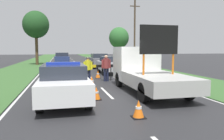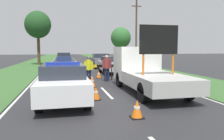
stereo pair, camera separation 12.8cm
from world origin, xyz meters
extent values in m
plane|color=#28282B|center=(0.00, 0.00, 0.00)|extent=(160.00, 160.00, 0.00)
cube|color=silver|center=(0.00, 0.66, 0.00)|extent=(0.12, 2.83, 0.01)
cube|color=silver|center=(0.00, 7.61, 0.00)|extent=(0.12, 2.83, 0.01)
cube|color=silver|center=(0.00, 14.56, 0.00)|extent=(0.12, 2.83, 0.01)
cube|color=silver|center=(0.00, 21.51, 0.00)|extent=(0.12, 2.83, 0.01)
cube|color=silver|center=(0.00, 28.47, 0.00)|extent=(0.12, 2.83, 0.01)
cube|color=silver|center=(0.00, 35.42, 0.00)|extent=(0.12, 2.83, 0.01)
cube|color=silver|center=(0.00, 42.37, 0.00)|extent=(0.12, 2.83, 0.01)
cube|color=silver|center=(-3.98, 16.03, 0.00)|extent=(0.10, 61.38, 0.01)
cube|color=silver|center=(3.98, 16.03, 0.00)|extent=(0.10, 61.38, 0.01)
cube|color=#38602D|center=(-6.27, 20.00, 0.01)|extent=(4.39, 120.00, 0.03)
cube|color=#38602D|center=(6.27, 20.00, 0.01)|extent=(4.39, 120.00, 0.03)
cube|color=white|center=(-2.04, -0.70, 0.68)|extent=(1.87, 4.66, 0.69)
cube|color=#282D38|center=(-2.04, -0.84, 1.27)|extent=(1.65, 2.15, 0.49)
cylinder|color=black|center=(-2.85, 0.75, 0.34)|extent=(0.24, 0.67, 0.67)
cylinder|color=black|center=(-1.22, 0.75, 0.34)|extent=(0.24, 0.67, 0.67)
cylinder|color=black|center=(-2.85, -2.14, 0.34)|extent=(0.24, 0.67, 0.67)
cylinder|color=black|center=(-1.22, -2.14, 0.34)|extent=(0.24, 0.67, 0.67)
cube|color=#1E38C6|center=(-2.04, -0.84, 1.56)|extent=(1.31, 0.24, 0.10)
cube|color=#193399|center=(-2.04, -0.70, 0.71)|extent=(1.88, 3.82, 0.10)
cube|color=black|center=(-2.04, 1.68, 0.61)|extent=(1.03, 0.08, 0.41)
cube|color=white|center=(2.04, 2.18, 1.33)|extent=(2.23, 1.91, 1.84)
cube|color=#232833|center=(2.04, 3.12, 1.66)|extent=(1.90, 0.04, 0.81)
cube|color=#B2B2AD|center=(2.04, -0.81, 0.70)|extent=(2.23, 4.06, 0.59)
cylinder|color=#D16619|center=(1.34, -0.81, 1.45)|extent=(0.09, 0.09, 0.90)
cylinder|color=#D16619|center=(2.74, -0.81, 1.45)|extent=(0.09, 0.09, 0.90)
cube|color=black|center=(2.04, -0.81, 2.53)|extent=(1.74, 0.12, 1.26)
cylinder|color=black|center=(1.04, 2.18, 0.41)|extent=(0.24, 0.81, 0.81)
cylinder|color=black|center=(3.04, 2.18, 0.41)|extent=(0.24, 0.81, 0.81)
cylinder|color=black|center=(1.04, -1.62, 0.41)|extent=(0.24, 0.81, 0.81)
cylinder|color=black|center=(3.04, -1.62, 0.41)|extent=(0.24, 0.81, 0.81)
cylinder|color=black|center=(-0.90, 4.71, 0.45)|extent=(0.07, 0.07, 0.90)
cylinder|color=black|center=(1.15, 4.71, 0.45)|extent=(0.07, 0.07, 0.90)
cube|color=yellow|center=(-0.94, 4.71, 0.99)|extent=(0.43, 0.08, 0.18)
cube|color=black|center=(-0.51, 4.71, 0.99)|extent=(0.43, 0.08, 0.18)
cube|color=yellow|center=(-0.09, 4.71, 0.99)|extent=(0.43, 0.08, 0.18)
cube|color=black|center=(0.34, 4.71, 0.99)|extent=(0.43, 0.08, 0.18)
cube|color=yellow|center=(0.77, 4.71, 0.99)|extent=(0.43, 0.08, 0.18)
cube|color=black|center=(1.19, 4.71, 0.99)|extent=(0.43, 0.08, 0.18)
cylinder|color=#191E38|center=(-0.56, 4.13, 0.40)|extent=(0.15, 0.15, 0.80)
cylinder|color=#191E38|center=(-0.40, 4.13, 0.40)|extent=(0.15, 0.15, 0.80)
cylinder|color=yellow|center=(-0.48, 4.13, 1.11)|extent=(0.37, 0.37, 0.60)
cylinder|color=yellow|center=(-0.71, 4.13, 1.07)|extent=(0.12, 0.12, 0.51)
cylinder|color=yellow|center=(-0.25, 4.13, 1.07)|extent=(0.12, 0.12, 0.51)
sphere|color=tan|center=(-0.48, 4.13, 1.51)|extent=(0.21, 0.21, 0.21)
cylinder|color=#141933|center=(-0.48, 4.13, 1.57)|extent=(0.24, 0.24, 0.05)
cylinder|color=#191E38|center=(0.67, 4.40, 0.43)|extent=(0.16, 0.16, 0.86)
cylinder|color=#191E38|center=(0.84, 4.40, 0.43)|extent=(0.16, 0.16, 0.86)
cylinder|color=maroon|center=(0.75, 4.40, 1.18)|extent=(0.39, 0.39, 0.65)
cylinder|color=maroon|center=(0.51, 4.40, 1.15)|extent=(0.13, 0.13, 0.55)
cylinder|color=maroon|center=(1.00, 4.40, 1.15)|extent=(0.13, 0.13, 0.55)
sphere|color=tan|center=(0.75, 4.40, 1.62)|extent=(0.22, 0.22, 0.22)
cube|color=black|center=(-0.49, 2.32, 0.01)|extent=(0.46, 0.46, 0.03)
cone|color=orange|center=(-0.49, 2.32, 0.33)|extent=(0.39, 0.39, 0.60)
cylinder|color=white|center=(-0.49, 2.32, 0.36)|extent=(0.22, 0.22, 0.08)
cube|color=black|center=(-0.72, -0.71, 0.01)|extent=(0.40, 0.40, 0.03)
cone|color=orange|center=(-0.72, -0.71, 0.29)|extent=(0.34, 0.34, 0.53)
cylinder|color=white|center=(-0.72, -0.71, 0.32)|extent=(0.19, 0.19, 0.07)
cube|color=black|center=(0.48, 6.10, 0.01)|extent=(0.40, 0.40, 0.03)
cone|color=orange|center=(0.48, 6.10, 0.29)|extent=(0.34, 0.34, 0.52)
cylinder|color=white|center=(0.48, 6.10, 0.32)|extent=(0.19, 0.19, 0.07)
cube|color=black|center=(0.18, -3.40, 0.01)|extent=(0.41, 0.41, 0.03)
cone|color=orange|center=(0.18, -3.40, 0.30)|extent=(0.35, 0.35, 0.53)
cylinder|color=white|center=(0.18, -3.40, 0.32)|extent=(0.19, 0.19, 0.07)
cube|color=#B2B2B7|center=(2.02, 8.71, 0.70)|extent=(1.86, 3.98, 0.71)
cube|color=#282D38|center=(2.02, 8.59, 1.28)|extent=(1.63, 1.83, 0.46)
cylinder|color=black|center=(1.21, 9.94, 0.34)|extent=(0.24, 0.69, 0.69)
cylinder|color=black|center=(2.83, 9.94, 0.34)|extent=(0.24, 0.69, 0.69)
cylinder|color=black|center=(1.21, 7.47, 0.34)|extent=(0.24, 0.69, 0.69)
cylinder|color=black|center=(2.83, 7.47, 0.34)|extent=(0.24, 0.69, 0.69)
cube|color=slate|center=(2.12, 15.24, 0.75)|extent=(1.86, 4.23, 0.75)
cube|color=#282D38|center=(2.12, 15.12, 1.37)|extent=(1.64, 1.95, 0.48)
cylinder|color=black|center=(1.31, 16.55, 0.37)|extent=(0.24, 0.75, 0.75)
cylinder|color=black|center=(2.93, 16.55, 0.37)|extent=(0.24, 0.75, 0.75)
cylinder|color=black|center=(1.31, 13.93, 0.37)|extent=(0.24, 0.75, 0.75)
cylinder|color=black|center=(2.93, 13.93, 0.37)|extent=(0.24, 0.75, 0.75)
cube|color=navy|center=(-2.01, 21.85, 0.76)|extent=(1.94, 4.23, 0.72)
cube|color=#282D38|center=(-2.01, 21.72, 1.37)|extent=(1.71, 1.95, 0.51)
cylinder|color=black|center=(-2.87, 23.16, 0.39)|extent=(0.24, 0.79, 0.79)
cylinder|color=black|center=(-1.16, 23.16, 0.39)|extent=(0.24, 0.79, 0.79)
cylinder|color=black|center=(-2.87, 20.54, 0.39)|extent=(0.24, 0.79, 0.79)
cylinder|color=black|center=(-1.16, 20.54, 0.39)|extent=(0.24, 0.79, 0.79)
cylinder|color=#4C3823|center=(7.54, 26.64, 1.39)|extent=(0.38, 0.38, 2.77)
ellipsoid|color=#2D662D|center=(7.54, 26.64, 4.05)|extent=(3.40, 3.40, 3.57)
cylinder|color=#4C3823|center=(-5.27, 20.96, 2.03)|extent=(0.38, 0.38, 4.06)
ellipsoid|color=#1E471E|center=(-5.27, 20.96, 5.34)|extent=(3.39, 3.39, 3.56)
cylinder|color=#473828|center=(6.50, 15.41, 3.98)|extent=(0.20, 0.20, 7.97)
cube|color=#473828|center=(6.50, 15.41, 7.17)|extent=(1.20, 0.10, 0.10)
camera|label=1|loc=(-2.12, -9.64, 2.12)|focal=35.00mm
camera|label=2|loc=(-1.99, -9.67, 2.12)|focal=35.00mm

